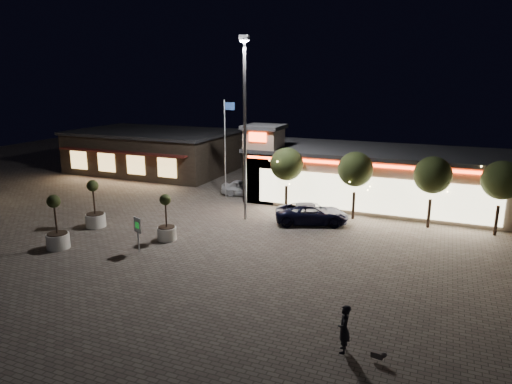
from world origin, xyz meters
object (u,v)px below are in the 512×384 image
at_px(pickup_truck, 312,214).
at_px(planter_mid, 57,232).
at_px(planter_left, 95,212).
at_px(valet_sign, 138,228).
at_px(pedestrian, 344,329).
at_px(white_sedan, 245,188).

distance_m(pickup_truck, planter_mid, 16.10).
xyz_separation_m(planter_left, valet_sign, (5.45, -2.64, 0.44)).
bearing_deg(pedestrian, valet_sign, -121.07).
distance_m(pedestrian, valet_sign, 13.95).
height_order(pickup_truck, white_sedan, pickup_truck).
xyz_separation_m(white_sedan, planter_mid, (-5.14, -15.36, 0.33)).
relative_size(white_sedan, valet_sign, 1.90).
relative_size(pedestrian, planter_mid, 0.57).
bearing_deg(valet_sign, planter_mid, -164.36).
distance_m(white_sedan, planter_left, 12.82).
bearing_deg(planter_mid, valet_sign, 15.64).
bearing_deg(pickup_truck, planter_left, 95.15).
height_order(white_sedan, pedestrian, pedestrian).
height_order(planter_left, valet_sign, planter_left).
bearing_deg(planter_mid, pedestrian, -12.58).
distance_m(planter_left, valet_sign, 6.07).
xyz_separation_m(pickup_truck, white_sedan, (-7.30, 5.15, -0.03)).
bearing_deg(pickup_truck, white_sedan, 34.57).
distance_m(white_sedan, valet_sign, 14.07).
height_order(pickup_truck, valet_sign, valet_sign).
xyz_separation_m(pickup_truck, valet_sign, (-7.71, -8.89, 0.74)).
bearing_deg(pickup_truck, pedestrian, 179.91).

